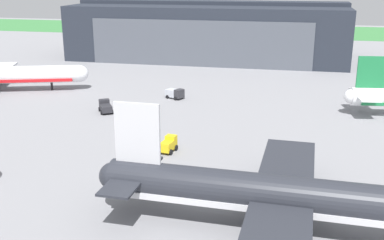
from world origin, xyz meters
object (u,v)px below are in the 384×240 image
(airliner_near_left, at_px, (290,197))
(fuel_bowser, at_px, (169,144))
(baggage_tug, at_px, (175,93))
(ops_van, at_px, (105,107))
(maintenance_hangar, at_px, (210,30))

(airliner_near_left, bearing_deg, fuel_bowser, 132.39)
(fuel_bowser, xyz_separation_m, baggage_tug, (-7.29, 32.85, -0.02))
(airliner_near_left, height_order, ops_van, airliner_near_left)
(fuel_bowser, bearing_deg, ops_van, 134.26)
(maintenance_hangar, relative_size, baggage_tug, 18.96)
(baggage_tug, relative_size, ops_van, 0.96)
(maintenance_hangar, height_order, baggage_tug, maintenance_hangar)
(maintenance_hangar, height_order, fuel_bowser, maintenance_hangar)
(baggage_tug, bearing_deg, airliner_near_left, -63.80)
(ops_van, bearing_deg, maintenance_hangar, 82.92)
(maintenance_hangar, distance_m, fuel_bowser, 91.37)
(fuel_bowser, bearing_deg, airliner_near_left, -47.61)
(maintenance_hangar, relative_size, airliner_near_left, 1.99)
(fuel_bowser, xyz_separation_m, ops_van, (-18.54, 19.02, -0.07))
(airliner_near_left, xyz_separation_m, fuel_bowser, (-19.27, 21.12, -3.11))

